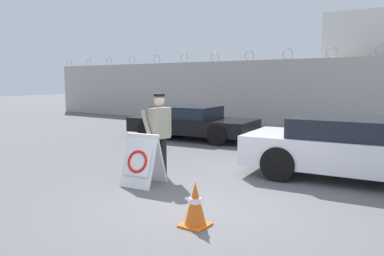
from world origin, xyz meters
name	(u,v)px	position (x,y,z in m)	size (l,w,h in m)	color
ground_plane	(208,208)	(0.00, 0.00, 0.00)	(90.00, 90.00, 0.00)	#5B5B5E
perimeter_wall	(354,95)	(0.00, 11.15, 1.50)	(36.00, 0.30, 3.44)	#ADA8A0
barricade_sign	(142,160)	(-1.79, 0.44, 0.51)	(0.76, 0.78, 1.03)	white
security_guard	(159,131)	(-1.89, 1.11, 1.00)	(0.49, 0.63, 1.79)	black
traffic_cone_mid	(195,204)	(0.24, -0.73, 0.32)	(0.38, 0.38, 0.64)	orange
parked_car_front_coupe	(191,122)	(-4.36, 5.93, 0.59)	(4.60, 2.29, 1.16)	black
parked_car_rear_sedan	(356,148)	(1.61, 3.26, 0.66)	(4.76, 2.34, 1.29)	black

